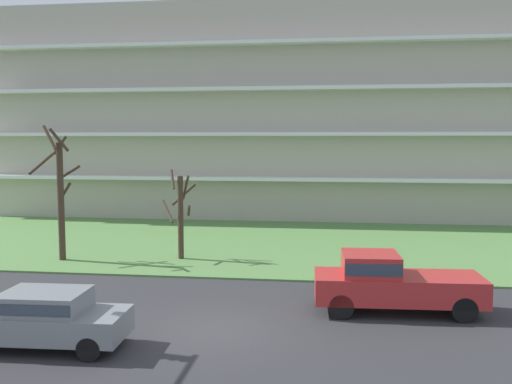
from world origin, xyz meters
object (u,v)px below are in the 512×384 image
tree_far_left (60,192)px  sedan_gray_center_left (45,316)px  tree_left (180,213)px  pickup_red_near_left (390,282)px

tree_far_left → sedan_gray_center_left: tree_far_left is taller
tree_left → sedan_gray_center_left: size_ratio=0.96×
tree_left → sedan_gray_center_left: 11.48m
tree_left → pickup_red_near_left: tree_left is taller
tree_left → sedan_gray_center_left: tree_left is taller
tree_far_left → pickup_red_near_left: bearing=-22.3°
tree_far_left → tree_left: 5.62m
tree_far_left → tree_left: size_ratio=1.48×
tree_left → sedan_gray_center_left: (-0.68, -11.38, -1.36)m
sedan_gray_center_left → tree_left: bearing=84.4°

